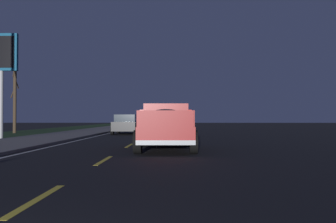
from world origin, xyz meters
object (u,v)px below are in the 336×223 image
(sedan_black, at_px, (127,124))
(sedan_silver, at_px, (167,126))
(gas_price_sign, at_px, (1,60))
(bare_tree_far, at_px, (15,100))
(pickup_truck, at_px, (166,125))
(sedan_tan, at_px, (143,122))

(sedan_black, xyz_separation_m, sedan_silver, (-6.72, -3.35, 0.00))
(gas_price_sign, height_order, bare_tree_far, gas_price_sign)
(pickup_truck, relative_size, sedan_tan, 1.24)
(sedan_black, distance_m, sedan_tan, 13.26)
(sedan_silver, bearing_deg, gas_price_sign, 97.10)
(sedan_silver, xyz_separation_m, gas_price_sign, (-1.21, 9.70, 3.88))
(gas_price_sign, bearing_deg, sedan_tan, -16.87)
(bare_tree_far, bearing_deg, sedan_black, -100.05)
(sedan_black, bearing_deg, bare_tree_far, 79.95)
(sedan_tan, xyz_separation_m, gas_price_sign, (-21.19, 6.43, 3.88))
(sedan_tan, relative_size, sedan_silver, 1.00)
(sedan_tan, height_order, sedan_silver, same)
(sedan_silver, bearing_deg, sedan_tan, 9.29)
(pickup_truck, bearing_deg, bare_tree_far, 39.35)
(pickup_truck, xyz_separation_m, sedan_black, (14.45, 3.52, -0.20))
(gas_price_sign, relative_size, bare_tree_far, 1.08)
(sedan_tan, distance_m, bare_tree_far, 15.29)
(sedan_black, relative_size, gas_price_sign, 0.71)
(sedan_black, relative_size, bare_tree_far, 0.76)
(pickup_truck, bearing_deg, sedan_tan, 7.08)
(sedan_silver, xyz_separation_m, bare_tree_far, (8.44, 13.09, 2.05))
(sedan_tan, xyz_separation_m, bare_tree_far, (-11.54, 9.82, 2.05))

